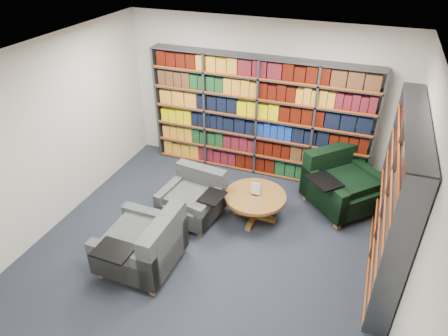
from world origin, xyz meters
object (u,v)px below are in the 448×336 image
(chair_green_right, at_px, (340,185))
(chair_teal_front, at_px, (146,247))
(coffee_table, at_px, (255,200))
(chair_teal_left, at_px, (194,199))

(chair_green_right, relative_size, chair_teal_front, 1.26)
(coffee_table, bearing_deg, chair_teal_left, -165.44)
(chair_teal_left, relative_size, chair_teal_front, 0.92)
(chair_green_right, bearing_deg, coffee_table, -143.45)
(chair_teal_left, relative_size, coffee_table, 1.08)
(chair_teal_left, height_order, chair_green_right, chair_green_right)
(chair_teal_left, height_order, chair_teal_front, chair_teal_front)
(chair_teal_left, distance_m, coffee_table, 0.98)
(chair_green_right, xyz_separation_m, coffee_table, (-1.20, -0.89, -0.01))
(chair_teal_left, xyz_separation_m, chair_teal_front, (-0.13, -1.30, 0.05))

